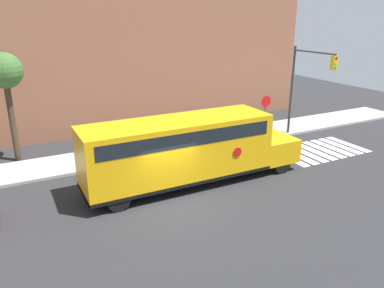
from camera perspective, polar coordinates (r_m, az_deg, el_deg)
ground_plane at (r=16.45m, az=-2.88°, el=-8.94°), size 60.00×60.00×0.00m
sidewalk_strip at (r=22.00m, az=-9.95°, el=-1.54°), size 44.00×3.00×0.15m
building_backdrop at (r=27.04m, az=-14.92°, el=13.01°), size 32.00×4.00×10.28m
crosswalk_stripes at (r=23.76m, az=18.80°, el=-0.91°), size 5.40×3.20×0.01m
school_bus at (r=17.49m, az=-0.99°, el=-0.57°), size 10.89×2.57×3.23m
stop_sign at (r=24.68m, az=11.11°, el=5.07°), size 0.73×0.10×2.84m
traffic_light at (r=24.67m, az=16.75°, el=9.33°), size 0.28×3.47×5.86m
tree_near_sidewalk at (r=22.00m, az=-26.65°, el=9.49°), size 1.88×1.88×5.93m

